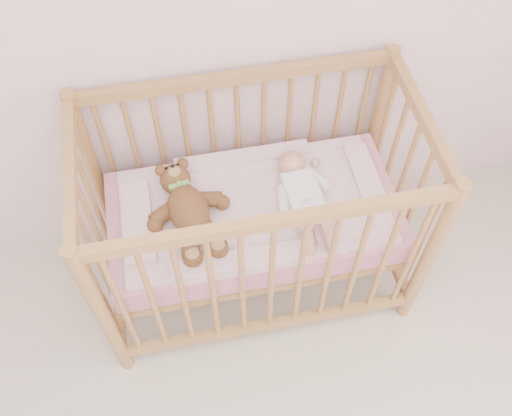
{
  "coord_description": "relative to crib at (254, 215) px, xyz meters",
  "views": [
    {
      "loc": [
        0.06,
        0.25,
        2.51
      ],
      "look_at": [
        0.32,
        1.55,
        0.62
      ],
      "focal_mm": 40.0,
      "sensor_mm": 36.0,
      "label": 1
    }
  ],
  "objects": [
    {
      "name": "crib",
      "position": [
        0.0,
        0.0,
        0.0
      ],
      "size": [
        1.36,
        0.76,
        1.0
      ],
      "primitive_type": null,
      "color": "#B3884C",
      "rests_on": "floor"
    },
    {
      "name": "blanket",
      "position": [
        0.0,
        0.0,
        0.06
      ],
      "size": [
        1.1,
        0.58,
        0.06
      ],
      "primitive_type": null,
      "color": "#EBA1AF",
      "rests_on": "mattress"
    },
    {
      "name": "baby",
      "position": [
        0.2,
        -0.02,
        0.14
      ],
      "size": [
        0.28,
        0.54,
        0.13
      ],
      "primitive_type": null,
      "rotation": [
        0.0,
        0.0,
        0.05
      ],
      "color": "white",
      "rests_on": "blanket"
    },
    {
      "name": "mattress",
      "position": [
        0.0,
        0.0,
        -0.01
      ],
      "size": [
        1.22,
        0.62,
        0.13
      ],
      "primitive_type": "cube",
      "color": "pink",
      "rests_on": "crib"
    },
    {
      "name": "teddy_bear",
      "position": [
        -0.27,
        -0.02,
        0.15
      ],
      "size": [
        0.45,
        0.57,
        0.14
      ],
      "primitive_type": null,
      "rotation": [
        0.0,
        0.0,
        0.19
      ],
      "color": "brown",
      "rests_on": "blanket"
    }
  ]
}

